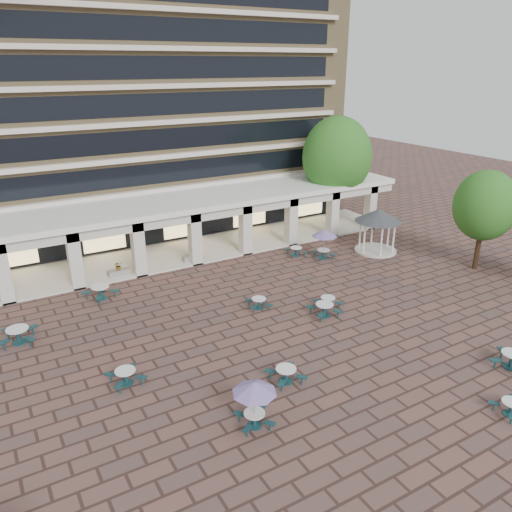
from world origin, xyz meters
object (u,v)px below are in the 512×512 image
object	(u,v)px
gazebo	(378,220)
planter_left	(119,271)
picnic_table_2	(511,407)
picnic_table_1	(286,374)
planter_right	(192,255)

from	to	relation	value
gazebo	planter_left	xyz separation A→B (m)	(-18.92, 5.23, -2.15)
picnic_table_2	gazebo	size ratio (longest dim) A/B	0.44
picnic_table_1	planter_right	distance (m)	16.30
picnic_table_2	planter_right	world-z (taller)	planter_right
gazebo	planter_left	distance (m)	19.74
planter_left	planter_right	world-z (taller)	planter_right
picnic_table_1	planter_left	size ratio (longest dim) A/B	1.14
picnic_table_2	planter_left	bearing A→B (deg)	122.89
picnic_table_2	planter_right	size ratio (longest dim) A/B	1.06
picnic_table_2	planter_right	bearing A→B (deg)	110.39
gazebo	planter_left	world-z (taller)	gazebo
picnic_table_1	planter_left	bearing A→B (deg)	104.69
picnic_table_2	gazebo	distance (m)	19.79
picnic_table_1	gazebo	size ratio (longest dim) A/B	0.47
picnic_table_1	planter_right	xyz separation A→B (m)	(2.27, 16.14, 0.10)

